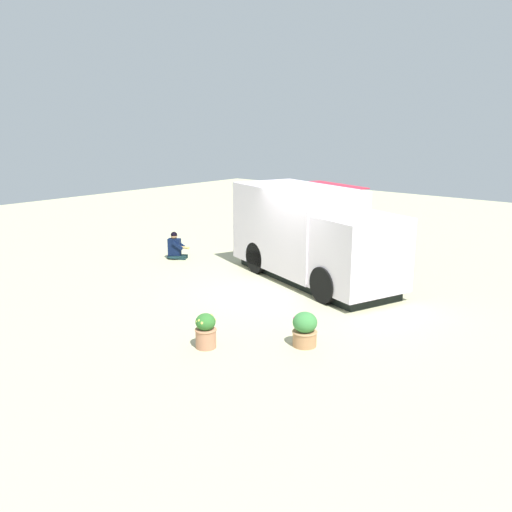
# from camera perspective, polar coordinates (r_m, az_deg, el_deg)

# --- Properties ---
(ground_plane) EXTENTS (40.00, 40.00, 0.00)m
(ground_plane) POSITION_cam_1_polar(r_m,az_deg,el_deg) (14.01, 3.11, -3.50)
(ground_plane) COLOR #B4B38A
(food_truck) EXTENTS (5.65, 3.90, 2.46)m
(food_truck) POSITION_cam_1_polar(r_m,az_deg,el_deg) (14.66, 5.78, 2.01)
(food_truck) COLOR silver
(food_truck) RESTS_ON ground_plane
(person_customer) EXTENTS (0.79, 0.65, 0.86)m
(person_customer) POSITION_cam_1_polar(r_m,az_deg,el_deg) (17.21, -8.42, 0.80)
(person_customer) COLOR #13292C
(person_customer) RESTS_ON ground_plane
(planter_flowering_near) EXTENTS (0.42, 0.42, 0.68)m
(planter_flowering_near) POSITION_cam_1_polar(r_m,az_deg,el_deg) (10.43, -5.28, -7.77)
(planter_flowering_near) COLOR #B37858
(planter_flowering_near) RESTS_ON ground_plane
(planter_flowering_far) EXTENTS (0.48, 0.48, 0.67)m
(planter_flowering_far) POSITION_cam_1_polar(r_m,az_deg,el_deg) (10.51, 5.12, -7.60)
(planter_flowering_far) COLOR #AE7A50
(planter_flowering_far) RESTS_ON ground_plane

